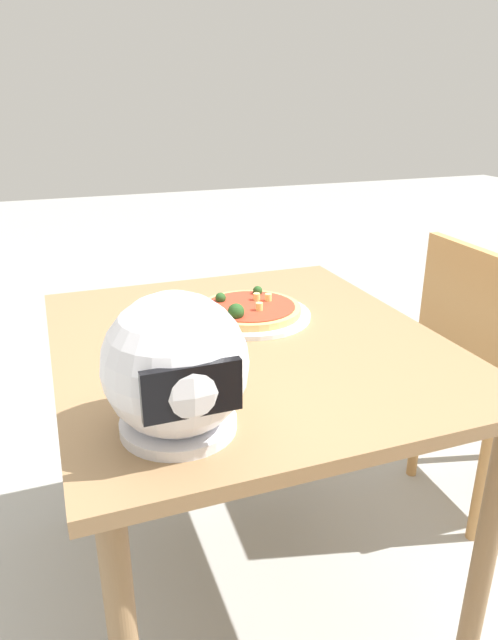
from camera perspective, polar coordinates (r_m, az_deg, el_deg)
The scene contains 6 objects.
ground_plane at distance 1.80m, azimuth -0.10°, elevation -24.63°, with size 14.00×14.00×0.00m, color #9E9E99.
dining_table at distance 1.39m, azimuth -0.12°, elevation -5.49°, with size 0.89×1.01×0.76m.
pizza_plate at distance 1.48m, azimuth 0.11°, elevation 0.51°, with size 0.32×0.32×0.01m, color white.
pizza at distance 1.48m, azimuth 0.03°, elevation 1.14°, with size 0.27×0.27×0.05m.
motorcycle_helmet at distance 0.96m, azimuth -7.37°, elevation -4.77°, with size 0.25×0.25×0.25m.
chair_side at distance 1.92m, azimuth 22.26°, elevation -4.37°, with size 0.42×0.42×0.90m.
Camera 1 is at (0.43, 1.17, 1.30)m, focal length 31.82 mm.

